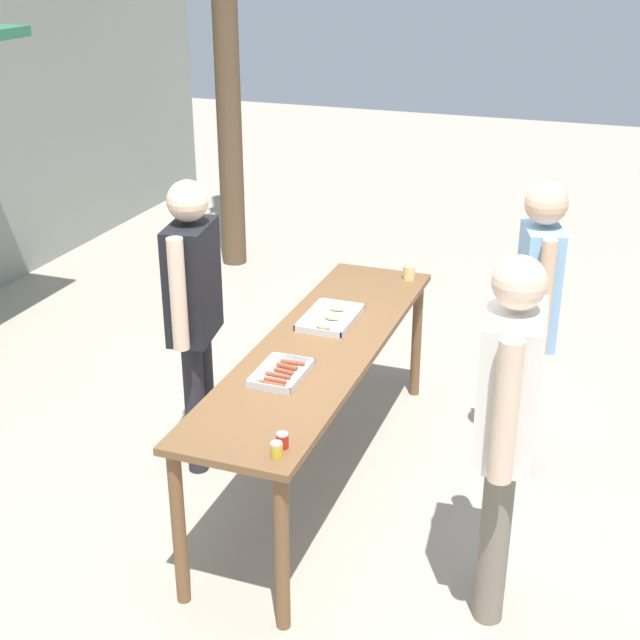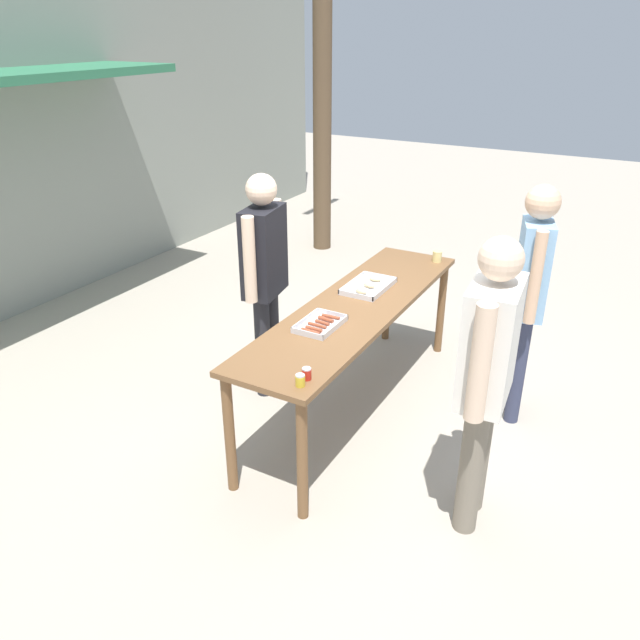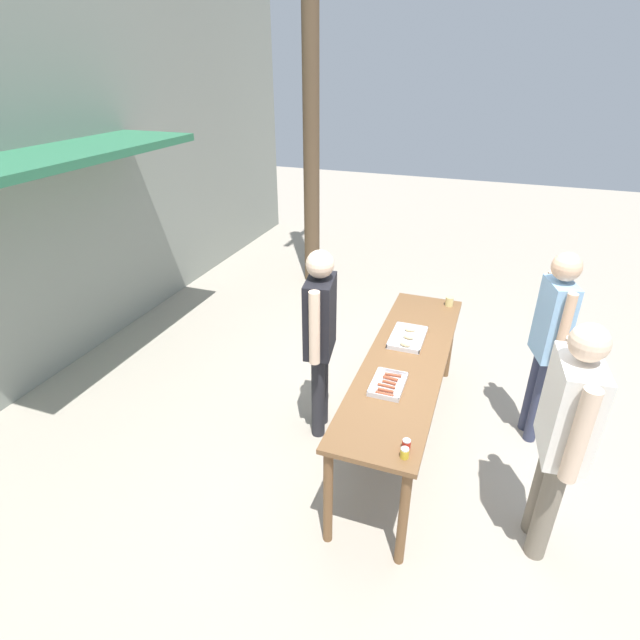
% 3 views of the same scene
% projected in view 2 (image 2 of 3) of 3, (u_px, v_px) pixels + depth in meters
% --- Properties ---
extents(ground_plane, '(24.00, 24.00, 0.00)m').
position_uv_depth(ground_plane, '(353.00, 407.00, 5.07)').
color(ground_plane, '#A39989').
extents(serving_table, '(2.66, 0.67, 0.92)m').
position_uv_depth(serving_table, '(356.00, 318.00, 4.72)').
color(serving_table, brown).
rests_on(serving_table, ground).
extents(food_tray_sausages, '(0.37, 0.25, 0.04)m').
position_uv_depth(food_tray_sausages, '(320.00, 325.00, 4.33)').
color(food_tray_sausages, silver).
rests_on(food_tray_sausages, serving_table).
extents(food_tray_buns, '(0.47, 0.30, 0.05)m').
position_uv_depth(food_tray_buns, '(368.00, 287.00, 4.96)').
color(food_tray_buns, silver).
rests_on(food_tray_buns, serving_table).
extents(condiment_jar_mustard, '(0.06, 0.06, 0.07)m').
position_uv_depth(condiment_jar_mustard, '(300.00, 380.00, 3.61)').
color(condiment_jar_mustard, gold).
rests_on(condiment_jar_mustard, serving_table).
extents(condiment_jar_ketchup, '(0.06, 0.06, 0.07)m').
position_uv_depth(condiment_jar_ketchup, '(307.00, 374.00, 3.68)').
color(condiment_jar_ketchup, '#B22319').
rests_on(condiment_jar_ketchup, serving_table).
extents(beer_cup, '(0.08, 0.08, 0.10)m').
position_uv_depth(beer_cup, '(437.00, 256.00, 5.50)').
color(beer_cup, '#DBC67A').
rests_on(beer_cup, serving_table).
extents(person_server_behind_table, '(0.60, 0.30, 1.83)m').
position_uv_depth(person_server_behind_table, '(264.00, 267.00, 4.88)').
color(person_server_behind_table, '#232328').
rests_on(person_server_behind_table, ground).
extents(person_customer_holding_hotdog, '(0.69, 0.31, 1.84)m').
position_uv_depth(person_customer_holding_hotdog, '(487.00, 365.00, 3.49)').
color(person_customer_holding_hotdog, '#756B5B').
rests_on(person_customer_holding_hotdog, ground).
extents(person_customer_with_cup, '(0.51, 0.30, 1.85)m').
position_uv_depth(person_customer_with_cup, '(530.00, 283.00, 4.50)').
color(person_customer_with_cup, '#333851').
rests_on(person_customer_with_cup, ground).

